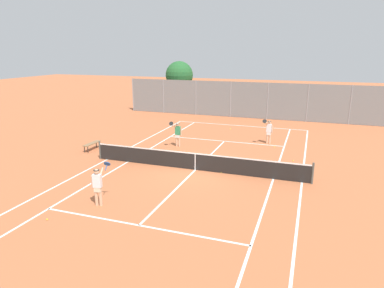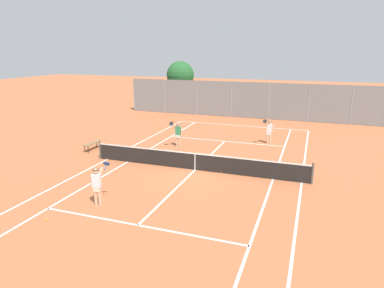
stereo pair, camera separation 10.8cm
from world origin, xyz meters
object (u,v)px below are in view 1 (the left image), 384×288
Objects in this scene: player_far_right at (269,131)px; loose_tennis_ball_2 at (47,219)px; loose_tennis_ball_3 at (293,161)px; player_far_left at (178,133)px; player_near_side at (98,184)px; loose_tennis_ball_0 at (275,147)px; loose_tennis_ball_4 at (221,172)px; loose_tennis_ball_1 at (230,129)px; tree_behind_left at (179,76)px; tennis_net at (195,161)px; courtside_bench at (92,144)px.

player_far_right is 15.45m from loose_tennis_ball_2.
loose_tennis_ball_3 is (8.37, 10.53, 0.00)m from loose_tennis_ball_2.
player_far_right is (5.60, 2.78, 0.00)m from player_far_left.
loose_tennis_ball_0 is at bearing 62.57° from player_near_side.
loose_tennis_ball_0 is 6.30m from loose_tennis_ball_4.
loose_tennis_ball_1 is at bearing 71.49° from player_far_left.
player_far_left is at bearing -153.60° from player_far_right.
tree_behind_left reaches higher than player_far_right.
player_far_right is at bearing 66.07° from tennis_net.
player_near_side reaches higher than tennis_net.
loose_tennis_ball_0 and loose_tennis_ball_4 have the same top height.
loose_tennis_ball_3 is 1.00× the size of loose_tennis_ball_4.
tennis_net is 5.93m from loose_tennis_ball_3.
player_near_side is at bearing -76.27° from tree_behind_left.
tree_behind_left reaches higher than loose_tennis_ball_2.
loose_tennis_ball_1 is at bearing 92.70° from tennis_net.
tennis_net reaches higher than loose_tennis_ball_3.
player_near_side and player_far_right have the same top height.
player_far_right is 16.36m from tree_behind_left.
loose_tennis_ball_3 is at bearing -49.08° from tree_behind_left.
courtside_bench is 0.29× the size of tree_behind_left.
loose_tennis_ball_0 is 11.96m from courtside_bench.
player_far_left reaches higher than tennis_net.
tree_behind_left is at bearing 103.73° from player_near_side.
tennis_net is 6.76× the size of player_far_right.
loose_tennis_ball_2 is (-0.90, -11.20, -0.89)m from player_far_left.
courtside_bench reaches higher than loose_tennis_ball_3.
loose_tennis_ball_0 is 17.47m from tree_behind_left.
tree_behind_left reaches higher than tennis_net.
tennis_net is at bearing -57.08° from player_far_left.
courtside_bench is (-12.40, -1.91, 0.38)m from loose_tennis_ball_3.
player_near_side is at bearing -113.76° from player_far_right.
player_near_side reaches higher than loose_tennis_ball_4.
tennis_net reaches higher than loose_tennis_ball_2.
courtside_bench is at bearing -171.25° from loose_tennis_ball_3.
tennis_net is 181.82× the size of loose_tennis_ball_0.
player_far_left reaches higher than loose_tennis_ball_1.
player_far_right is at bearing 65.07° from loose_tennis_ball_2.
loose_tennis_ball_0 is at bearing -46.72° from tree_behind_left.
loose_tennis_ball_3 is (7.47, -0.67, -0.89)m from player_far_left.
loose_tennis_ball_1 is 1.00× the size of loose_tennis_ball_3.
loose_tennis_ball_4 is at bearing 55.66° from loose_tennis_ball_2.
loose_tennis_ball_1 and loose_tennis_ball_4 have the same top height.
loose_tennis_ball_1 is (-0.49, 10.30, -0.48)m from tennis_net.
loose_tennis_ball_1 and loose_tennis_ball_3 have the same top height.
player_far_left is 0.35× the size of tree_behind_left.
loose_tennis_ball_2 is 0.01× the size of tree_behind_left.
loose_tennis_ball_2 is (-3.00, -17.50, 0.00)m from loose_tennis_ball_1.
player_far_left is 26.88× the size of loose_tennis_ball_3.
tennis_net is 181.82× the size of loose_tennis_ball_1.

